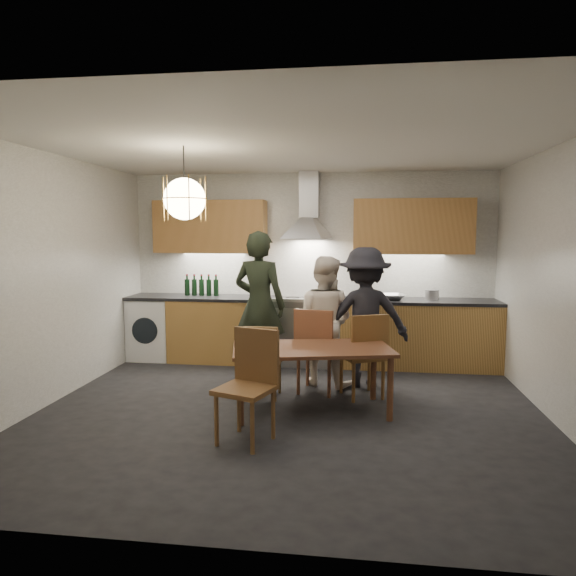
# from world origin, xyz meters

# --- Properties ---
(ground) EXTENTS (5.00, 5.00, 0.00)m
(ground) POSITION_xyz_m (0.00, 0.00, 0.00)
(ground) COLOR black
(ground) RESTS_ON ground
(room_shell) EXTENTS (5.02, 4.52, 2.61)m
(room_shell) POSITION_xyz_m (0.00, 0.00, 1.71)
(room_shell) COLOR white
(room_shell) RESTS_ON ground
(counter_run) EXTENTS (5.00, 0.62, 0.90)m
(counter_run) POSITION_xyz_m (0.02, 1.95, 0.45)
(counter_run) COLOR tan
(counter_run) RESTS_ON ground
(range_stove) EXTENTS (0.90, 0.60, 0.92)m
(range_stove) POSITION_xyz_m (0.00, 1.94, 0.44)
(range_stove) COLOR silver
(range_stove) RESTS_ON ground
(wall_fixtures) EXTENTS (4.30, 0.54, 1.10)m
(wall_fixtures) POSITION_xyz_m (0.00, 2.07, 1.87)
(wall_fixtures) COLOR tan
(wall_fixtures) RESTS_ON ground
(pendant_lamp) EXTENTS (0.43, 0.43, 0.70)m
(pendant_lamp) POSITION_xyz_m (-1.00, -0.10, 2.10)
(pendant_lamp) COLOR black
(pendant_lamp) RESTS_ON ground
(dining_table) EXTENTS (1.68, 1.09, 0.65)m
(dining_table) POSITION_xyz_m (0.22, 0.05, 0.58)
(dining_table) COLOR brown
(dining_table) RESTS_ON ground
(chair_back_left) EXTENTS (0.37, 0.37, 0.80)m
(chair_back_left) POSITION_xyz_m (-0.33, 0.37, 0.46)
(chair_back_left) COLOR brown
(chair_back_left) RESTS_ON ground
(chair_back_mid) EXTENTS (0.51, 0.51, 0.96)m
(chair_back_mid) POSITION_xyz_m (0.22, 0.62, 0.55)
(chair_back_mid) COLOR brown
(chair_back_mid) RESTS_ON ground
(chair_back_right) EXTENTS (0.55, 0.55, 0.93)m
(chair_back_right) POSITION_xyz_m (0.75, 0.52, 0.53)
(chair_back_right) COLOR brown
(chair_back_right) RESTS_ON ground
(chair_front) EXTENTS (0.55, 0.55, 0.95)m
(chair_front) POSITION_xyz_m (-0.24, -0.70, 0.55)
(chair_front) COLOR brown
(chair_front) RESTS_ON ground
(person_left) EXTENTS (0.74, 0.58, 1.80)m
(person_left) POSITION_xyz_m (-0.52, 1.18, 0.90)
(person_left) COLOR black
(person_left) RESTS_ON ground
(person_mid) EXTENTS (0.88, 0.78, 1.51)m
(person_mid) POSITION_xyz_m (0.28, 1.01, 0.76)
(person_mid) COLOR white
(person_mid) RESTS_ON ground
(person_right) EXTENTS (1.13, 0.76, 1.61)m
(person_right) POSITION_xyz_m (0.75, 1.03, 0.81)
(person_right) COLOR black
(person_right) RESTS_ON ground
(mixing_bowl) EXTENTS (0.39, 0.39, 0.08)m
(mixing_bowl) POSITION_xyz_m (1.12, 1.89, 0.94)
(mixing_bowl) COLOR #BBBBBF
(mixing_bowl) RESTS_ON counter_run
(stock_pot) EXTENTS (0.24, 0.24, 0.13)m
(stock_pot) POSITION_xyz_m (1.64, 1.97, 0.96)
(stock_pot) COLOR #B5B5B9
(stock_pot) RESTS_ON counter_run
(wine_bottles) EXTENTS (0.49, 0.07, 0.29)m
(wine_bottles) POSITION_xyz_m (-1.50, 2.01, 1.05)
(wine_bottles) COLOR black
(wine_bottles) RESTS_ON counter_run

